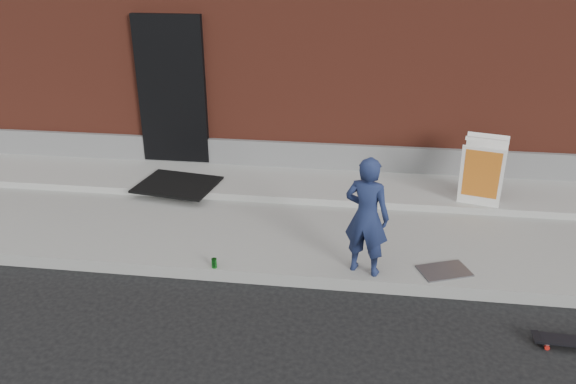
% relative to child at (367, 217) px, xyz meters
% --- Properties ---
extents(ground, '(80.00, 80.00, 0.00)m').
position_rel_child_xyz_m(ground, '(-0.39, -0.20, -0.82)').
color(ground, black).
rests_on(ground, ground).
extents(sidewalk, '(20.00, 3.00, 0.15)m').
position_rel_child_xyz_m(sidewalk, '(-0.39, 1.30, -0.74)').
color(sidewalk, gray).
rests_on(sidewalk, ground).
extents(apron, '(20.00, 1.20, 0.10)m').
position_rel_child_xyz_m(apron, '(-0.39, 2.20, -0.62)').
color(apron, '#989893').
rests_on(apron, sidewalk).
extents(child, '(0.56, 0.46, 1.33)m').
position_rel_child_xyz_m(child, '(0.00, 0.00, 0.00)').
color(child, '#1A244A').
rests_on(child, sidewalk).
extents(skateboard, '(0.69, 0.20, 0.08)m').
position_rel_child_xyz_m(skateboard, '(1.95, -0.85, -0.75)').
color(skateboard, '#B11812').
rests_on(skateboard, ground).
extents(pizza_sign, '(0.68, 0.75, 0.90)m').
position_rel_child_xyz_m(pizza_sign, '(1.51, 1.78, -0.12)').
color(pizza_sign, white).
rests_on(pizza_sign, apron).
extents(soda_can, '(0.07, 0.07, 0.11)m').
position_rel_child_xyz_m(soda_can, '(-1.65, -0.15, -0.61)').
color(soda_can, '#197E23').
rests_on(soda_can, sidewalk).
extents(doormat, '(1.20, 1.03, 0.03)m').
position_rel_child_xyz_m(doormat, '(-2.69, 1.80, -0.55)').
color(doormat, black).
rests_on(doormat, apron).
extents(utility_plate, '(0.63, 0.52, 0.02)m').
position_rel_child_xyz_m(utility_plate, '(0.88, 0.10, -0.66)').
color(utility_plate, '#545459').
rests_on(utility_plate, sidewalk).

